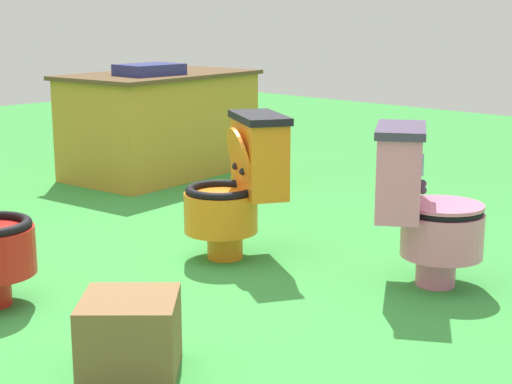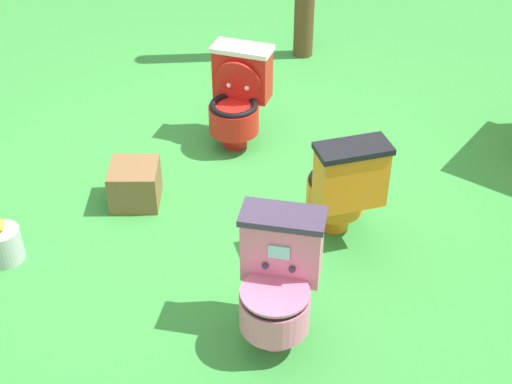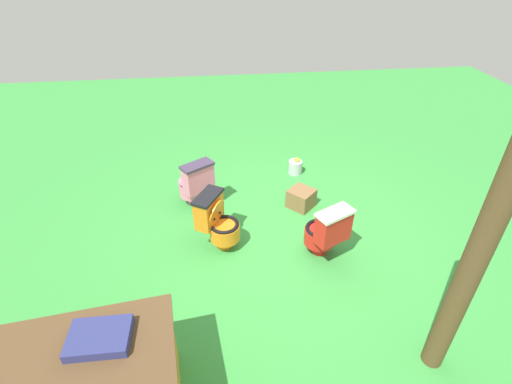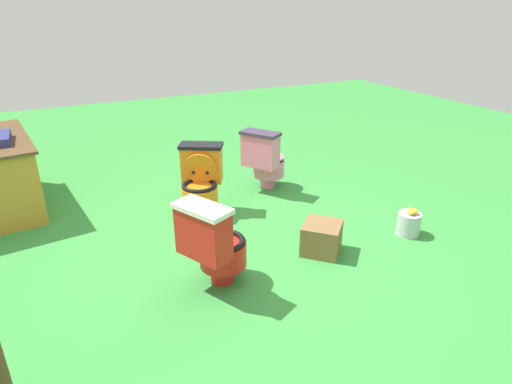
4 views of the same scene
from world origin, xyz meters
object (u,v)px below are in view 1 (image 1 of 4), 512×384
(small_crate, at_px, (130,335))
(toilet_pink, at_px, (423,205))
(toilet_orange, at_px, (239,185))
(vendor_table, at_px, (160,123))

(small_crate, bearing_deg, toilet_pink, -8.10)
(toilet_pink, bearing_deg, toilet_orange, -105.08)
(vendor_table, bearing_deg, toilet_pink, -105.88)
(small_crate, bearing_deg, toilet_orange, 29.47)
(toilet_orange, height_order, small_crate, toilet_orange)
(vendor_table, bearing_deg, small_crate, -131.18)
(toilet_pink, xyz_separation_m, small_crate, (-1.48, 0.21, -0.23))
(toilet_orange, relative_size, small_crate, 2.23)
(vendor_table, bearing_deg, toilet_orange, -119.28)
(toilet_pink, distance_m, vendor_table, 2.94)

